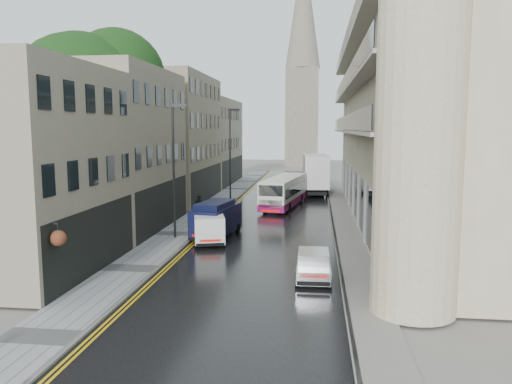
% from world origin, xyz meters
% --- Properties ---
extents(road, '(9.00, 85.00, 0.02)m').
position_xyz_m(road, '(0.00, 27.50, 0.01)').
color(road, black).
rests_on(road, ground).
extents(left_sidewalk, '(2.70, 85.00, 0.12)m').
position_xyz_m(left_sidewalk, '(-5.85, 27.50, 0.06)').
color(left_sidewalk, gray).
rests_on(left_sidewalk, ground).
extents(right_sidewalk, '(1.80, 85.00, 0.12)m').
position_xyz_m(right_sidewalk, '(5.40, 27.50, 0.06)').
color(right_sidewalk, slate).
rests_on(right_sidewalk, ground).
extents(old_shop_row, '(4.50, 56.00, 12.00)m').
position_xyz_m(old_shop_row, '(-9.45, 30.00, 6.00)').
color(old_shop_row, gray).
rests_on(old_shop_row, ground).
extents(modern_block, '(8.00, 40.00, 14.00)m').
position_xyz_m(modern_block, '(10.30, 26.00, 7.00)').
color(modern_block, beige).
rests_on(modern_block, ground).
extents(church_spire, '(6.40, 6.40, 40.00)m').
position_xyz_m(church_spire, '(0.50, 82.00, 20.00)').
color(church_spire, gray).
rests_on(church_spire, ground).
extents(tree_near, '(10.56, 10.56, 13.89)m').
position_xyz_m(tree_near, '(-12.50, 20.00, 6.95)').
color(tree_near, black).
rests_on(tree_near, ground).
extents(tree_far, '(9.24, 9.24, 12.46)m').
position_xyz_m(tree_far, '(-12.20, 33.00, 6.23)').
color(tree_far, black).
rests_on(tree_far, ground).
extents(cream_bus, '(3.75, 10.08, 2.69)m').
position_xyz_m(cream_bus, '(-1.01, 29.52, 1.36)').
color(cream_bus, silver).
rests_on(cream_bus, road).
extents(white_lorry, '(3.01, 8.30, 4.28)m').
position_xyz_m(white_lorry, '(2.18, 39.12, 2.16)').
color(white_lorry, silver).
rests_on(white_lorry, road).
extents(silver_hatchback, '(1.59, 3.55, 1.32)m').
position_xyz_m(silver_hatchback, '(2.53, 9.38, 0.68)').
color(silver_hatchback, '#B7B9BD').
rests_on(silver_hatchback, road).
extents(white_van, '(2.76, 4.42, 1.86)m').
position_xyz_m(white_van, '(-3.74, 15.96, 0.95)').
color(white_van, silver).
rests_on(white_van, road).
extents(navy_van, '(2.72, 5.00, 2.42)m').
position_xyz_m(navy_van, '(-4.30, 17.64, 1.23)').
color(navy_van, black).
rests_on(navy_van, road).
extents(pedestrian, '(0.72, 0.59, 1.71)m').
position_xyz_m(pedestrian, '(-5.86, 25.64, 0.97)').
color(pedestrian, black).
rests_on(pedestrian, left_sidewalk).
extents(lamp_post_near, '(0.96, 0.28, 8.40)m').
position_xyz_m(lamp_post_near, '(-5.63, 18.05, 4.32)').
color(lamp_post_near, black).
rests_on(lamp_post_near, left_sidewalk).
extents(lamp_post_far, '(0.99, 0.59, 8.72)m').
position_xyz_m(lamp_post_far, '(-4.87, 34.38, 4.48)').
color(lamp_post_far, black).
rests_on(lamp_post_far, left_sidewalk).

